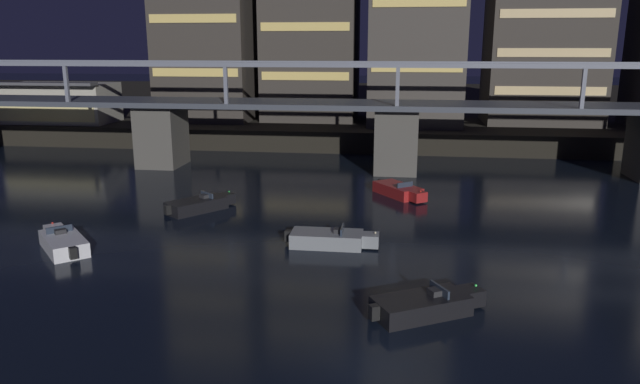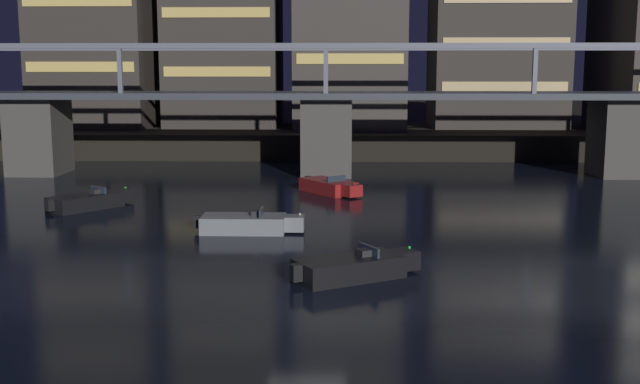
# 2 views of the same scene
# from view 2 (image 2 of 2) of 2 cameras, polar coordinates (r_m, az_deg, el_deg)

# --- Properties ---
(ground_plane) EXTENTS (400.00, 400.00, 0.00)m
(ground_plane) POSITION_cam_2_polar(r_m,az_deg,el_deg) (24.05, -1.07, -9.23)
(ground_plane) COLOR black
(far_riverbank) EXTENTS (240.00, 80.00, 2.20)m
(far_riverbank) POSITION_cam_2_polar(r_m,az_deg,el_deg) (103.79, 1.01, 5.47)
(far_riverbank) COLOR black
(far_riverbank) RESTS_ON ground
(river_bridge) EXTENTS (90.73, 6.40, 9.38)m
(river_bridge) POSITION_cam_2_polar(r_m,az_deg,el_deg) (55.70, 0.50, 5.46)
(river_bridge) COLOR #4C4944
(river_bridge) RESTS_ON ground
(tower_east_tall) EXTENTS (12.25, 8.46, 20.10)m
(tower_east_tall) POSITION_cam_2_polar(r_m,az_deg,el_deg) (75.65, 13.08, 12.26)
(tower_east_tall) COLOR #38332D
(tower_east_tall) RESTS_ON far_riverbank
(speedboat_near_center) EXTENTS (4.08, 4.64, 1.16)m
(speedboat_near_center) POSITION_cam_2_polar(r_m,az_deg,el_deg) (44.10, -16.82, -0.66)
(speedboat_near_center) COLOR black
(speedboat_near_center) RESTS_ON ground
(speedboat_near_right) EXTENTS (4.87, 3.59, 1.16)m
(speedboat_near_right) POSITION_cam_2_polar(r_m,az_deg,el_deg) (28.21, 2.55, -5.60)
(speedboat_near_right) COLOR black
(speedboat_near_right) RESTS_ON ground
(speedboat_mid_left) EXTENTS (5.19, 1.80, 1.16)m
(speedboat_mid_left) POSITION_cam_2_polar(r_m,az_deg,el_deg) (36.19, -5.37, -2.36)
(speedboat_mid_left) COLOR gray
(speedboat_mid_left) RESTS_ON ground
(speedboat_mid_center) EXTENTS (4.00, 4.68, 1.16)m
(speedboat_mid_center) POSITION_cam_2_polar(r_m,az_deg,el_deg) (47.51, 0.77, 0.41)
(speedboat_mid_center) COLOR maroon
(speedboat_mid_center) RESTS_ON ground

